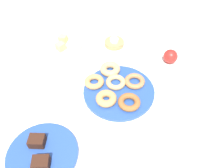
% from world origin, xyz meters
% --- Properties ---
extents(ground_plane, '(2.40, 2.40, 0.00)m').
position_xyz_m(ground_plane, '(0.00, 0.00, 0.00)').
color(ground_plane, white).
extents(donut_plate, '(0.30, 0.30, 0.01)m').
position_xyz_m(donut_plate, '(0.00, 0.00, 0.01)').
color(donut_plate, '#284C9E').
rests_on(donut_plate, ground_plane).
extents(donut_0, '(0.12, 0.12, 0.02)m').
position_xyz_m(donut_0, '(0.06, -0.05, 0.03)').
color(donut_0, '#B27547').
rests_on(donut_0, donut_plate).
extents(donut_1, '(0.11, 0.11, 0.03)m').
position_xyz_m(donut_1, '(-0.07, 0.04, 0.03)').
color(donut_1, tan).
rests_on(donut_1, donut_plate).
extents(donut_2, '(0.11, 0.11, 0.02)m').
position_xyz_m(donut_2, '(0.03, 0.02, 0.03)').
color(donut_2, tan).
rests_on(donut_2, donut_plate).
extents(donut_3, '(0.10, 0.10, 0.02)m').
position_xyz_m(donut_3, '(0.01, 0.11, 0.03)').
color(donut_3, tan).
rests_on(donut_3, donut_plate).
extents(donut_4, '(0.13, 0.13, 0.02)m').
position_xyz_m(donut_4, '(-0.06, -0.06, 0.03)').
color(donut_4, '#995B2D').
rests_on(donut_4, donut_plate).
extents(donut_5, '(0.13, 0.13, 0.03)m').
position_xyz_m(donut_5, '(0.10, 0.07, 0.03)').
color(donut_5, tan).
rests_on(donut_5, donut_plate).
extents(cake_plate, '(0.24, 0.24, 0.02)m').
position_xyz_m(cake_plate, '(-0.34, 0.18, 0.01)').
color(cake_plate, '#284C9E').
rests_on(cake_plate, ground_plane).
extents(brownie_near, '(0.06, 0.06, 0.03)m').
position_xyz_m(brownie_near, '(-0.38, 0.16, 0.03)').
color(brownie_near, '#381E14').
rests_on(brownie_near, cake_plate).
extents(brownie_far, '(0.05, 0.06, 0.03)m').
position_xyz_m(brownie_far, '(-0.31, 0.21, 0.03)').
color(brownie_far, '#381E14').
rests_on(brownie_far, cake_plate).
extents(candle_holder, '(0.10, 0.10, 0.02)m').
position_xyz_m(candle_holder, '(0.30, 0.10, 0.01)').
color(candle_holder, tan).
rests_on(candle_holder, ground_plane).
extents(tealight, '(0.04, 0.04, 0.01)m').
position_xyz_m(tealight, '(0.30, 0.10, 0.03)').
color(tealight, silver).
rests_on(tealight, candle_holder).
extents(fruit_bowl, '(0.17, 0.17, 0.03)m').
position_xyz_m(fruit_bowl, '(0.19, 0.33, 0.02)').
color(fruit_bowl, silver).
rests_on(fruit_bowl, ground_plane).
extents(melon_chunk_left, '(0.05, 0.05, 0.04)m').
position_xyz_m(melon_chunk_left, '(0.16, 0.33, 0.05)').
color(melon_chunk_left, '#DBD67A').
rests_on(melon_chunk_left, fruit_bowl).
extents(melon_chunk_right, '(0.04, 0.04, 0.04)m').
position_xyz_m(melon_chunk_right, '(0.22, 0.34, 0.05)').
color(melon_chunk_right, '#DBD67A').
rests_on(melon_chunk_right, fruit_bowl).
extents(apple, '(0.07, 0.07, 0.07)m').
position_xyz_m(apple, '(0.25, -0.18, 0.03)').
color(apple, red).
rests_on(apple, ground_plane).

